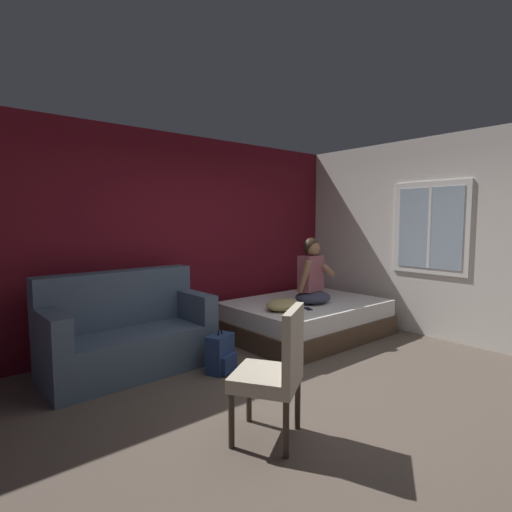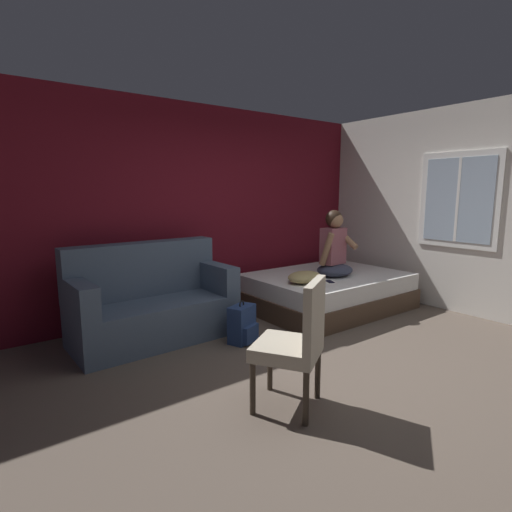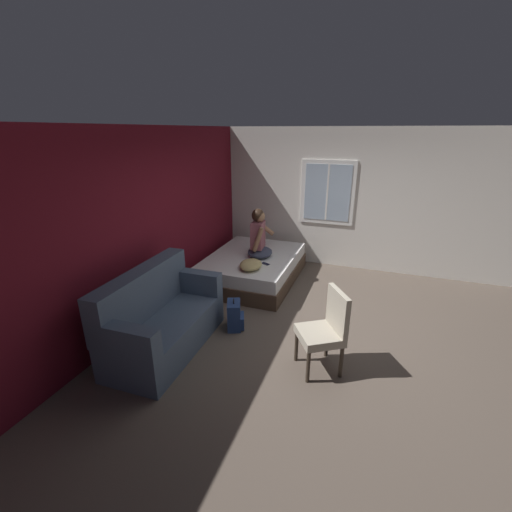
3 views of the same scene
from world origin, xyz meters
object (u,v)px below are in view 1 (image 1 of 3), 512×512
Objects in this scene: bed at (305,319)px; person_seated at (312,277)px; cell_phone at (308,309)px; backpack at (221,354)px; throw_pillow at (283,305)px; couch at (127,334)px; side_chair at (276,369)px.

person_seated is (-0.02, -0.13, 0.60)m from bed.
bed is at bearing -109.20° from cell_phone.
person_seated reaches higher than backpack.
person_seated is 0.67m from throw_pillow.
couch is 1.86m from throw_pillow.
backpack is 0.95× the size of throw_pillow.
cell_phone is at bearing -144.15° from person_seated.
side_chair is (0.28, -2.01, 0.14)m from couch.
throw_pillow is at bearing -162.50° from bed.
couch is at bearing 168.62° from person_seated.
cell_phone is at bearing -19.11° from couch.
throw_pillow is at bearing -17.14° from couch.
couch reaches higher than cell_phone.
couch is 2.16m from cell_phone.
person_seated reaches higher than bed.
person_seated reaches higher than couch.
side_chair reaches higher than throw_pillow.
side_chair is (-2.10, -1.66, 0.30)m from bed.
side_chair is at bearing -135.31° from throw_pillow.
person_seated is (2.08, 1.54, 0.30)m from side_chair.
person_seated is at bearing 36.43° from side_chair.
bed is at bearing 38.35° from side_chair.
side_chair is at bearing -108.40° from backpack.
bed is 2.41m from couch.
throw_pillow is 3.33× the size of cell_phone.
person_seated is at bearing 6.56° from throw_pillow.
side_chair is at bearing 60.93° from cell_phone.
couch is 1.96× the size of person_seated.
cell_phone is (1.32, -0.01, 0.29)m from backpack.
couch is at bearing 171.65° from bed.
cell_phone reaches higher than backpack.
backpack is at bearing -171.66° from throw_pillow.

